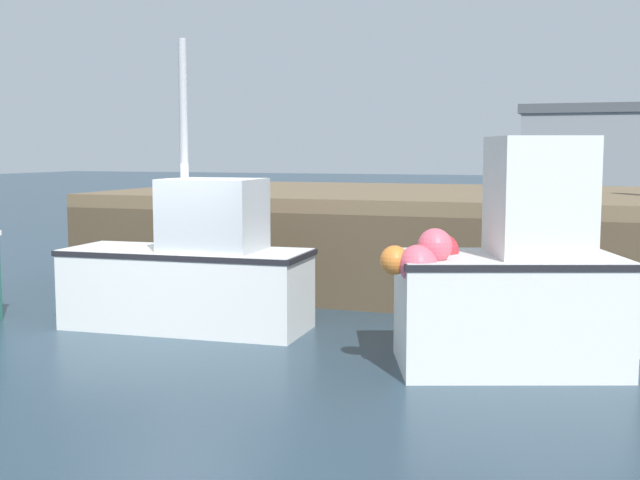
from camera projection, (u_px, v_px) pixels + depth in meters
The scene contains 5 objects.
ground at pixel (163, 342), 11.76m from camera, with size 120.00×160.00×0.10m.
pier at pixel (462, 210), 15.91m from camera, with size 14.08×7.03×1.87m.
fishing_boat_near_right at pixel (192, 271), 12.35m from camera, with size 3.81×1.59×4.33m.
fishing_boat_mid at pixel (512, 280), 10.09m from camera, with size 3.12×2.45×2.86m.
warehouse at pixel (609, 152), 45.17m from camera, with size 9.30×6.12×5.15m.
Camera 1 is at (6.00, -10.10, 2.70)m, focal length 46.03 mm.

